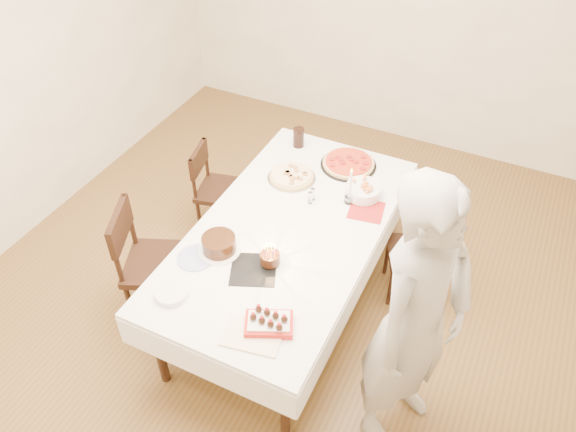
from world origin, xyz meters
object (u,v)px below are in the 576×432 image
at_px(dining_table, 288,267).
at_px(person, 416,323).
at_px(birthday_cake, 270,254).
at_px(chair_left_savory, 222,191).
at_px(pasta_bowl, 363,191).
at_px(cola_glass, 299,137).
at_px(taper_candle, 350,186).
at_px(strawberry_box, 269,323).
at_px(chair_right_savory, 414,253).
at_px(pizza_white, 292,176).
at_px(layer_cake, 219,244).
at_px(chair_left_dessert, 158,264).
at_px(pizza_pepperoni, 348,163).

bearing_deg(dining_table, person, -27.99).
bearing_deg(birthday_cake, chair_left_savory, 136.45).
xyz_separation_m(pasta_bowl, cola_glass, (-0.67, 0.36, 0.03)).
xyz_separation_m(dining_table, taper_candle, (0.26, 0.42, 0.52)).
distance_m(dining_table, person, 1.26).
distance_m(dining_table, strawberry_box, 0.90).
xyz_separation_m(chair_right_savory, person, (0.24, -1.04, 0.54)).
xyz_separation_m(pasta_bowl, strawberry_box, (-0.07, -1.29, -0.01)).
bearing_deg(taper_candle, person, -52.48).
relative_size(pizza_white, layer_cake, 1.29).
height_order(chair_left_savory, layer_cake, layer_cake).
height_order(pizza_white, taper_candle, taper_candle).
height_order(person, pasta_bowl, person).
bearing_deg(birthday_cake, person, -11.62).
bearing_deg(layer_cake, chair_left_savory, 121.84).
height_order(chair_left_savory, birthday_cake, birthday_cake).
xyz_separation_m(birthday_cake, strawberry_box, (0.21, -0.43, -0.05)).
relative_size(cola_glass, layer_cake, 0.58).
distance_m(pizza_white, birthday_cake, 0.86).
bearing_deg(chair_left_dessert, person, 154.03).
distance_m(person, pizza_pepperoni, 1.62).
distance_m(birthday_cake, strawberry_box, 0.48).
bearing_deg(birthday_cake, pizza_pepperoni, 86.69).
relative_size(chair_right_savory, pizza_white, 2.20).
bearing_deg(person, pizza_pepperoni, 54.91).
distance_m(pasta_bowl, cola_glass, 0.76).
distance_m(dining_table, layer_cake, 0.64).
relative_size(taper_candle, layer_cake, 1.09).
bearing_deg(chair_left_savory, birthday_cake, 123.73).
height_order(chair_left_dessert, person, person).
height_order(chair_right_savory, taper_candle, taper_candle).
bearing_deg(cola_glass, pasta_bowl, -28.23).
relative_size(person, pizza_pepperoni, 4.45).
bearing_deg(layer_cake, birthday_cake, 6.65).
bearing_deg(pasta_bowl, chair_left_savory, -179.03).
xyz_separation_m(dining_table, pizza_pepperoni, (0.11, 0.82, 0.40)).
bearing_deg(pasta_bowl, pizza_pepperoni, 127.62).
height_order(pasta_bowl, birthday_cake, birthday_cake).
distance_m(chair_left_savory, birthday_cake, 1.30).
bearing_deg(taper_candle, birthday_cake, -106.49).
bearing_deg(dining_table, pizza_white, 113.13).
height_order(chair_left_savory, pizza_white, pizza_white).
bearing_deg(chair_left_dessert, layer_cake, 165.19).
relative_size(chair_left_savory, pizza_white, 2.23).
bearing_deg(dining_table, chair_left_dessert, -150.32).
bearing_deg(chair_right_savory, pasta_bowl, 154.39).
xyz_separation_m(chair_left_savory, birthday_cake, (0.89, -0.84, 0.44)).
bearing_deg(pizza_white, birthday_cake, -73.21).
height_order(pasta_bowl, cola_glass, cola_glass).
bearing_deg(pizza_white, chair_left_dessert, -121.27).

